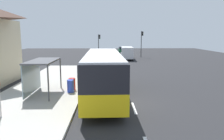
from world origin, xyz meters
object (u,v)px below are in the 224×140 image
Objects in this scene: traffic_light_near_side at (142,40)px; bus_shelter at (39,68)px; traffic_light_far_side at (99,42)px; sedan_near at (122,50)px; bus at (103,72)px; sedan_far at (126,54)px; white_van at (127,52)px; recycling_bin_blue at (71,86)px; recycling_bin_red at (72,84)px.

traffic_light_near_side reaches higher than bus_shelter.
sedan_near is at bearing 61.06° from traffic_light_far_side.
sedan_far is at bearing 81.59° from bus.
white_van is 1.19× the size of sedan_near.
bus is 2.82m from recycling_bin_blue.
recycling_bin_blue is (-6.50, -26.52, -0.14)m from sedan_far.
traffic_light_far_side is (1.10, 28.72, 2.42)m from recycling_bin_blue.
white_van is 24.58m from recycling_bin_blue.
sedan_near is (4.01, 39.07, -1.05)m from bus.
sedan_near is 4.68× the size of recycling_bin_blue.
sedan_near reaches higher than recycling_bin_blue.
sedan_far is (-0.00, -11.95, 0.00)m from sedan_near.
traffic_light_near_side is at bearing 51.83° from white_van.
sedan_near is 39.02m from recycling_bin_blue.
white_van is 5.56× the size of recycling_bin_blue.
bus is at bearing -104.19° from traffic_light_near_side.
traffic_light_near_side reaches higher than white_van.
recycling_bin_blue is 29.69m from traffic_light_near_side.
sedan_near and sedan_far have the same top height.
traffic_light_far_side is at bearing 136.68° from white_van.
recycling_bin_blue is at bearing -99.59° from sedan_near.
bus is at bearing -99.14° from white_van.
recycling_bin_blue is at bearing 10.02° from bus_shelter.
traffic_light_near_side is at bearing -73.14° from sedan_near.
white_van is 14.76m from sedan_near.
traffic_light_near_side is at bearing 70.85° from recycling_bin_blue.
bus reaches higher than sedan_near.
bus_shelter is at bearing -153.75° from recycling_bin_red.
sedan_near is at bearing 89.62° from white_van.
traffic_light_far_side is (-5.39, 2.20, 2.28)m from sedan_far.
bus_shelter is (-3.32, -29.11, -0.98)m from traffic_light_far_side.
bus is 4.71m from bus_shelter.
traffic_light_near_side is (3.20, -10.56, 2.67)m from sedan_near.
bus is 2.49× the size of sedan_near.
bus_shelter reaches higher than sedan_near.
traffic_light_far_side is at bearing 87.74° from recycling_bin_red.
sedan_near is 11.95m from sedan_far.
sedan_far is at bearing 88.00° from white_van.
bus is 2.77× the size of bus_shelter.
recycling_bin_blue is (-6.40, -23.73, -0.69)m from white_van.
traffic_light_far_side reaches higher than bus.
sedan_far is 27.31m from recycling_bin_blue.
bus is 11.65× the size of recycling_bin_red.
bus reaches higher than sedan_far.
recycling_bin_blue is 0.18× the size of traffic_light_near_side.
recycling_bin_red is at bearing -92.26° from traffic_light_far_side.
bus_shelter is at bearing -112.82° from traffic_light_near_side.
sedan_far is (0.10, 2.80, -0.55)m from white_van.
traffic_light_near_side is 30.74m from bus_shelter.
bus_shelter is at bearing 177.49° from bus.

